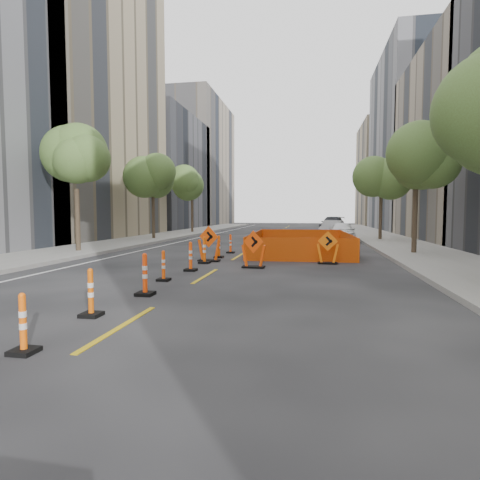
% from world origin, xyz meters
% --- Properties ---
extents(ground_plane, '(140.00, 140.00, 0.00)m').
position_xyz_m(ground_plane, '(0.00, 0.00, 0.00)').
color(ground_plane, black).
extents(sidewalk_left, '(4.00, 90.00, 0.15)m').
position_xyz_m(sidewalk_left, '(-9.00, 12.00, 0.07)').
color(sidewalk_left, gray).
rests_on(sidewalk_left, ground).
extents(sidewalk_right, '(4.00, 90.00, 0.15)m').
position_xyz_m(sidewalk_right, '(9.00, 12.00, 0.07)').
color(sidewalk_right, gray).
rests_on(sidewalk_right, ground).
extents(bld_left_c, '(12.00, 18.00, 26.00)m').
position_xyz_m(bld_left_c, '(-17.00, 20.80, 13.00)').
color(bld_left_c, tan).
rests_on(bld_left_c, ground).
extents(bld_left_d, '(12.00, 16.00, 14.00)m').
position_xyz_m(bld_left_d, '(-17.00, 39.20, 7.00)').
color(bld_left_d, '#4C4C51').
rests_on(bld_left_d, ground).
extents(bld_left_e, '(12.00, 20.00, 20.00)m').
position_xyz_m(bld_left_e, '(-17.00, 55.60, 10.00)').
color(bld_left_e, gray).
rests_on(bld_left_e, ground).
extents(bld_right_d, '(12.00, 18.00, 20.00)m').
position_xyz_m(bld_right_d, '(17.00, 40.20, 10.00)').
color(bld_right_d, gray).
rests_on(bld_right_d, ground).
extents(bld_right_e, '(12.00, 14.00, 16.00)m').
position_xyz_m(bld_right_e, '(17.00, 58.60, 8.00)').
color(bld_right_e, tan).
rests_on(bld_right_e, ground).
extents(tree_l_b, '(2.80, 2.80, 5.95)m').
position_xyz_m(tree_l_b, '(-8.40, 10.00, 4.53)').
color(tree_l_b, '#382B1E').
rests_on(tree_l_b, ground).
extents(tree_l_c, '(2.80, 2.80, 5.95)m').
position_xyz_m(tree_l_c, '(-8.40, 20.00, 4.53)').
color(tree_l_c, '#382B1E').
rests_on(tree_l_c, ground).
extents(tree_l_d, '(2.80, 2.80, 5.95)m').
position_xyz_m(tree_l_d, '(-8.40, 30.00, 4.53)').
color(tree_l_d, '#382B1E').
rests_on(tree_l_d, ground).
extents(tree_r_b, '(2.80, 2.80, 5.95)m').
position_xyz_m(tree_r_b, '(8.40, 12.00, 4.53)').
color(tree_r_b, '#382B1E').
rests_on(tree_r_b, ground).
extents(tree_r_c, '(2.80, 2.80, 5.95)m').
position_xyz_m(tree_r_c, '(8.40, 22.00, 4.53)').
color(tree_r_c, '#382B1E').
rests_on(tree_r_c, ground).
extents(channelizer_1, '(0.36, 0.36, 0.92)m').
position_xyz_m(channelizer_1, '(-0.78, -3.56, 0.46)').
color(channelizer_1, '#FF600A').
rests_on(channelizer_1, ground).
extents(channelizer_2, '(0.39, 0.39, 0.99)m').
position_xyz_m(channelizer_2, '(-0.94, -1.42, 0.50)').
color(channelizer_2, '#D55408').
rests_on(channelizer_2, ground).
extents(channelizer_3, '(0.43, 0.43, 1.09)m').
position_xyz_m(channelizer_3, '(-0.70, 0.72, 0.54)').
color(channelizer_3, '#F23E0A').
rests_on(channelizer_3, ground).
extents(channelizer_4, '(0.37, 0.37, 0.95)m').
position_xyz_m(channelizer_4, '(-1.03, 2.86, 0.47)').
color(channelizer_4, '#E74809').
rests_on(channelizer_4, ground).
extents(channelizer_5, '(0.42, 0.42, 1.06)m').
position_xyz_m(channelizer_5, '(-0.83, 5.00, 0.53)').
color(channelizer_5, '#FF490A').
rests_on(channelizer_5, ground).
extents(channelizer_6, '(0.44, 0.44, 1.12)m').
position_xyz_m(channelizer_6, '(-0.90, 7.14, 0.56)').
color(channelizer_6, '#E95309').
rests_on(channelizer_6, ground).
extents(channelizer_7, '(0.41, 0.41, 1.04)m').
position_xyz_m(channelizer_7, '(-0.79, 9.28, 0.52)').
color(channelizer_7, '#D94B09').
rests_on(channelizer_7, ground).
extents(channelizer_8, '(0.39, 0.39, 0.98)m').
position_xyz_m(channelizer_8, '(-0.67, 11.42, 0.49)').
color(channelizer_8, '#FF460A').
rests_on(channelizer_8, ground).
extents(chevron_sign_left, '(1.16, 0.90, 1.53)m').
position_xyz_m(chevron_sign_left, '(-0.89, 7.87, 0.76)').
color(chevron_sign_left, '#E74709').
rests_on(chevron_sign_left, ground).
extents(chevron_sign_center, '(1.10, 0.91, 1.42)m').
position_xyz_m(chevron_sign_center, '(1.28, 6.22, 0.71)').
color(chevron_sign_center, '#EC4409').
rests_on(chevron_sign_center, ground).
extents(chevron_sign_right, '(0.94, 0.62, 1.34)m').
position_xyz_m(chevron_sign_right, '(4.11, 7.90, 0.67)').
color(chevron_sign_right, orange).
rests_on(chevron_sign_right, ground).
extents(safety_fence, '(5.08, 8.38, 1.03)m').
position_xyz_m(safety_fence, '(2.86, 12.50, 0.52)').
color(safety_fence, '#FF490D').
rests_on(safety_fence, ground).
extents(parked_car_near, '(1.80, 4.27, 1.44)m').
position_xyz_m(parked_car_near, '(5.59, 20.73, 0.72)').
color(parked_car_near, white).
rests_on(parked_car_near, ground).
extents(parked_car_mid, '(2.42, 4.53, 1.42)m').
position_xyz_m(parked_car_mid, '(5.14, 25.60, 0.71)').
color(parked_car_mid, '#ABABB0').
rests_on(parked_car_mid, ground).
extents(parked_car_far, '(3.23, 5.92, 1.63)m').
position_xyz_m(parked_car_far, '(5.64, 35.41, 0.81)').
color(parked_car_far, black).
rests_on(parked_car_far, ground).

